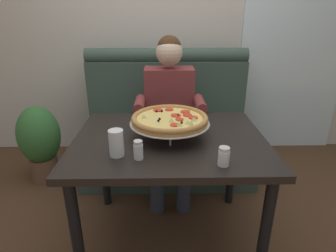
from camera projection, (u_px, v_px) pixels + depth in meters
name	position (u px, v px, depth m)	size (l,w,h in m)	color
ground_plane	(169.00, 236.00, 1.94)	(16.00, 16.00, 0.00)	#4C3321
back_wall_with_window	(166.00, 16.00, 2.79)	(6.00, 0.12, 2.80)	beige
window_panel	(300.00, 16.00, 2.74)	(1.10, 0.02, 2.80)	white
booth_bench	(167.00, 131.00, 2.63)	(1.52, 0.78, 1.13)	#384C42
dining_table	(170.00, 152.00, 1.69)	(1.12, 0.88, 0.75)	black
diner_main	(169.00, 109.00, 2.27)	(0.54, 0.64, 1.27)	#2D3342
pizza	(171.00, 119.00, 1.63)	(0.47, 0.47, 0.14)	silver
shaker_pepper_flakes	(224.00, 158.00, 1.34)	(0.06, 0.06, 0.10)	white
shaker_oregano	(138.00, 151.00, 1.40)	(0.05, 0.05, 0.10)	white
drinking_glass	(116.00, 145.00, 1.43)	(0.08, 0.08, 0.14)	silver
potted_plant	(40.00, 140.00, 2.47)	(0.36, 0.36, 0.70)	brown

